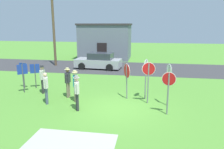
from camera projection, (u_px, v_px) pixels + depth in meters
ground_plane at (116, 109)px, 10.91m from camera, size 80.00×80.00×0.00m
street_asphalt at (132, 68)px, 20.94m from camera, size 60.00×6.40×0.01m
concrete_path at (67, 148)px, 7.43m from camera, size 3.20×2.40×0.01m
building_background at (106, 41)px, 26.32m from camera, size 6.07×4.54×4.22m
utility_pole at (54, 28)px, 21.45m from camera, size 1.80×0.24×7.16m
parked_car_on_street at (99, 61)px, 20.67m from camera, size 4.42×2.25×1.51m
stop_sign_rear_right at (146, 72)px, 11.99m from camera, size 0.25×0.64×2.28m
stop_sign_rear_left at (127, 75)px, 12.06m from camera, size 0.43×0.75×2.03m
stop_sign_leaning_left at (169, 78)px, 11.00m from camera, size 0.20×0.59×2.20m
stop_sign_nearest at (148, 76)px, 11.32m from camera, size 0.69×0.11×2.23m
stop_sign_far_back at (168, 86)px, 9.89m from camera, size 0.64×0.12×2.05m
person_holding_notes at (43, 77)px, 13.17m from camera, size 0.31×0.57×1.74m
person_in_teal at (46, 86)px, 11.39m from camera, size 0.37×0.50×1.69m
person_in_blue at (75, 84)px, 11.72m from camera, size 0.32×0.55×1.74m
person_on_left at (77, 91)px, 10.51m from camera, size 0.35×0.53×1.74m
person_in_dark_shirt at (68, 81)px, 12.42m from camera, size 0.32×0.57×1.74m
info_panel_leftmost at (23, 73)px, 13.20m from camera, size 0.47×0.41×1.77m
info_panel_middle at (35, 72)px, 14.21m from camera, size 0.54×0.30×1.61m
info_panel_rightmost at (23, 71)px, 14.10m from camera, size 0.59×0.18×1.70m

